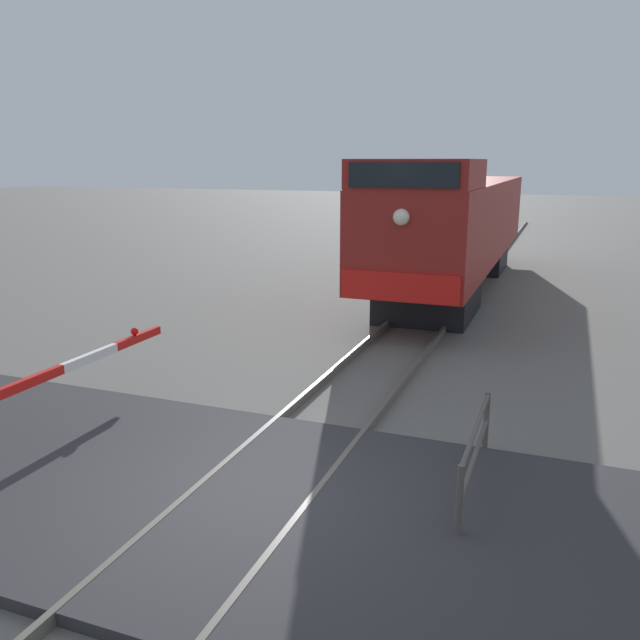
# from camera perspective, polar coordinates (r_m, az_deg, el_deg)

# --- Properties ---
(ground_plane) EXTENTS (160.00, 160.00, 0.00)m
(ground_plane) POSITION_cam_1_polar(r_m,az_deg,el_deg) (8.15, -6.41, -16.22)
(ground_plane) COLOR #605E59
(rail_track_left) EXTENTS (0.08, 80.00, 0.15)m
(rail_track_left) POSITION_cam_1_polar(r_m,az_deg,el_deg) (8.43, -10.92, -14.71)
(rail_track_left) COLOR #59544C
(rail_track_left) RESTS_ON ground_plane
(rail_track_right) EXTENTS (0.08, 80.00, 0.15)m
(rail_track_right) POSITION_cam_1_polar(r_m,az_deg,el_deg) (7.84, -1.55, -16.77)
(rail_track_right) COLOR #59544C
(rail_track_right) RESTS_ON ground_plane
(road_surface) EXTENTS (36.00, 4.88, 0.14)m
(road_surface) POSITION_cam_1_polar(r_m,az_deg,el_deg) (8.11, -6.42, -15.78)
(road_surface) COLOR #2D2D30
(road_surface) RESTS_ON ground_plane
(locomotive) EXTENTS (2.79, 15.11, 4.12)m
(locomotive) POSITION_cam_1_polar(r_m,az_deg,el_deg) (21.10, 11.89, 8.21)
(locomotive) COLOR black
(locomotive) RESTS_ON ground_plane
(guard_railing) EXTENTS (0.08, 2.44, 0.95)m
(guard_railing) POSITION_cam_1_polar(r_m,az_deg,el_deg) (8.33, 13.56, -11.05)
(guard_railing) COLOR #4C4742
(guard_railing) RESTS_ON ground_plane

